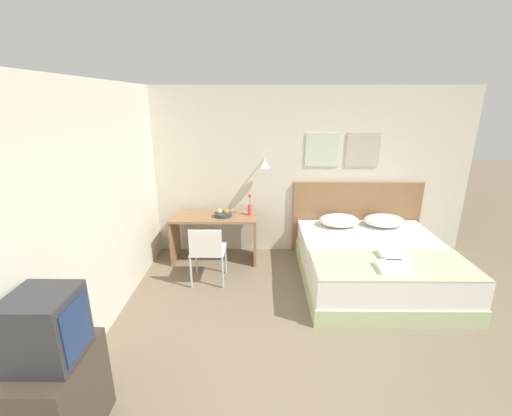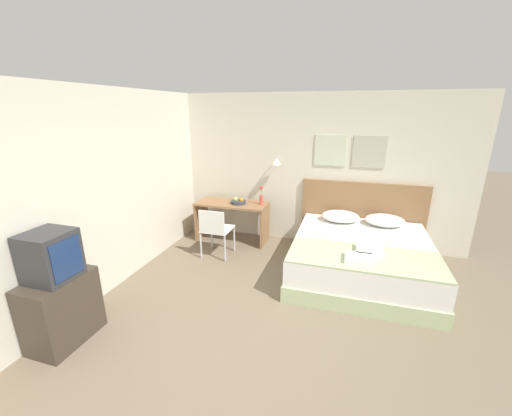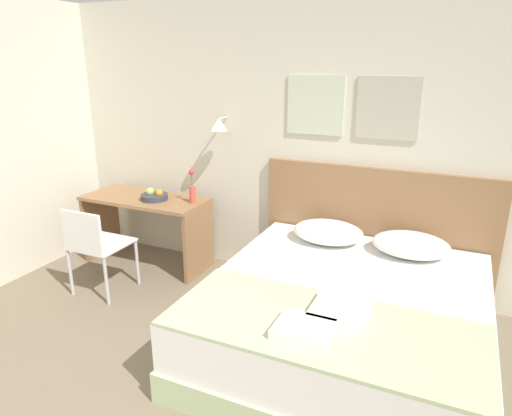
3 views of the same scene
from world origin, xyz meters
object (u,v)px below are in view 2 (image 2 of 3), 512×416
object	(u,v)px
desk	(232,214)
flower_vase	(261,197)
throw_blanket	(364,257)
desk_chair	(215,228)
pillow_left	(340,216)
fruit_bowl	(238,202)
pillow_right	(385,220)
bed	(361,258)
television	(50,256)
headboard	(361,216)
folded_towel_near_foot	(369,250)
tv_stand	(62,310)
folded_towel_mid_bed	(358,258)

from	to	relation	value
desk	flower_vase	size ratio (longest dim) A/B	3.85
throw_blanket	desk_chair	bearing A→B (deg)	166.80
throw_blanket	desk_chair	world-z (taller)	desk_chair
pillow_left	fruit_bowl	world-z (taller)	fruit_bowl
pillow_right	flower_vase	size ratio (longest dim) A/B	1.82
bed	television	xyz separation A→B (m)	(-3.02, -2.34, 0.71)
headboard	folded_towel_near_foot	size ratio (longest dim) A/B	5.91
bed	television	world-z (taller)	television
bed	headboard	size ratio (longest dim) A/B	0.99
bed	tv_stand	size ratio (longest dim) A/B	2.77
folded_towel_mid_bed	flower_vase	size ratio (longest dim) A/B	0.95
folded_towel_near_foot	throw_blanket	bearing A→B (deg)	-115.36
headboard	tv_stand	xyz separation A→B (m)	(-3.02, -3.39, -0.22)
folded_towel_mid_bed	tv_stand	xyz separation A→B (m)	(-2.95, -1.60, -0.25)
folded_towel_near_foot	tv_stand	size ratio (longest dim) A/B	0.47
flower_vase	tv_stand	distance (m)	3.38
throw_blanket	television	world-z (taller)	television
desk	tv_stand	xyz separation A→B (m)	(-0.74, -3.04, -0.15)
pillow_right	throw_blanket	size ratio (longest dim) A/B	0.33
throw_blanket	fruit_bowl	world-z (taller)	fruit_bowl
bed	tv_stand	world-z (taller)	tv_stand
folded_towel_near_foot	folded_towel_mid_bed	xyz separation A→B (m)	(-0.14, -0.29, 0.00)
headboard	folded_towel_near_foot	bearing A→B (deg)	-87.42
pillow_right	tv_stand	size ratio (longest dim) A/B	0.83
desk_chair	flower_vase	world-z (taller)	flower_vase
bed	headboard	bearing A→B (deg)	90.00
folded_towel_near_foot	flower_vase	xyz separation A→B (m)	(-1.80, 1.19, 0.25)
desk	fruit_bowl	distance (m)	0.29
television	bed	bearing A→B (deg)	37.78
pillow_right	folded_towel_near_foot	xyz separation A→B (m)	(-0.28, -1.19, -0.03)
pillow_left	headboard	bearing A→B (deg)	42.16
throw_blanket	flower_vase	bearing A→B (deg)	142.36
pillow_left	folded_towel_mid_bed	xyz separation A→B (m)	(0.28, -1.47, -0.03)
bed	pillow_right	distance (m)	0.90
folded_towel_mid_bed	television	distance (m)	3.38
bed	throw_blanket	distance (m)	0.66
desk_chair	bed	bearing A→B (deg)	1.40
bed	flower_vase	xyz separation A→B (m)	(-1.73, 0.74, 0.59)
pillow_left	desk	size ratio (longest dim) A/B	0.47
pillow_right	folded_towel_mid_bed	xyz separation A→B (m)	(-0.42, -1.47, -0.03)
desk_chair	flower_vase	distance (m)	1.04
throw_blanket	desk	size ratio (longest dim) A/B	1.45
folded_towel_mid_bed	bed	bearing A→B (deg)	84.52
fruit_bowl	folded_towel_near_foot	bearing A→B (deg)	-26.96
desk_chair	fruit_bowl	distance (m)	0.79
bed	television	size ratio (longest dim) A/B	4.10
headboard	desk_chair	distance (m)	2.55
folded_towel_near_foot	fruit_bowl	bearing A→B (deg)	153.04
bed	pillow_right	xyz separation A→B (m)	(0.35, 0.74, 0.37)
fruit_bowl	television	xyz separation A→B (m)	(-0.87, -3.02, 0.21)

